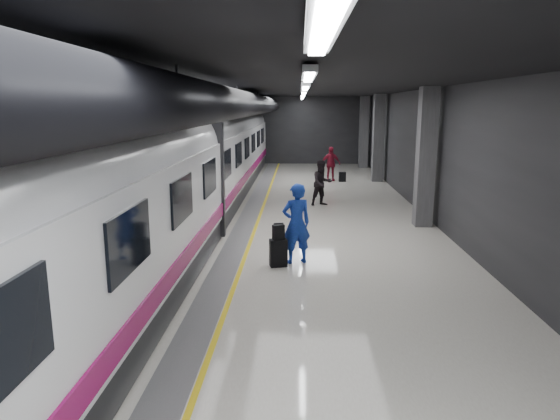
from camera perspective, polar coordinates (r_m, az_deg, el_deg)
ground at (r=14.83m, az=0.37°, el=-3.42°), size 40.00×40.00×0.00m
platform_hall at (r=15.28m, az=-0.58°, el=10.46°), size 10.02×40.02×4.51m
train at (r=14.89m, az=-12.25°, el=4.49°), size 3.05×38.00×4.05m
traveler_main at (r=12.47m, az=1.88°, el=-1.55°), size 0.86×0.71×2.03m
suitcase_main at (r=12.35m, az=-0.19°, el=-4.92°), size 0.47×0.36×0.69m
shoulder_bag at (r=12.18m, az=-0.18°, el=-2.57°), size 0.32×0.26×0.37m
traveler_far_a at (r=19.85m, az=4.80°, el=3.09°), size 1.08×0.99×1.81m
traveler_far_b at (r=26.55m, az=5.80°, el=5.27°), size 1.10×0.58×1.80m
suitcase_far at (r=26.38m, az=7.14°, el=3.78°), size 0.37×0.27×0.51m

